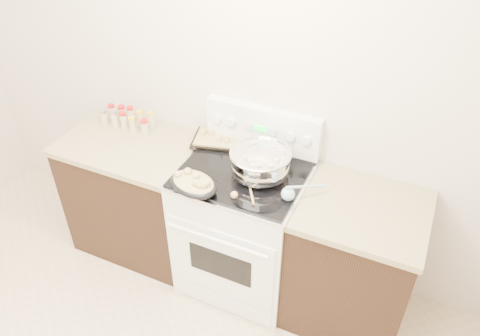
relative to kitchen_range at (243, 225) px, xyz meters
The scene contains 9 objects.
counter_left 0.83m from the kitchen_range, behind, with size 0.93×0.67×0.92m.
counter_right 0.73m from the kitchen_range, ahead, with size 0.73×0.67×0.92m.
kitchen_range is the anchor object (origin of this frame).
mixing_bowl 0.55m from the kitchen_range, ahead, with size 0.40×0.40×0.21m.
roasting_pan 0.61m from the kitchen_range, 122.68° to the right, with size 0.36×0.29×0.11m.
baking_sheet 0.59m from the kitchen_range, 140.18° to the left, with size 0.41×0.34×0.06m.
wooden_spoon 0.51m from the kitchen_range, 70.43° to the right, with size 0.16×0.24×0.04m.
blue_ladle 0.61m from the kitchen_range, 19.70° to the right, with size 0.21×0.21×0.10m.
spice_jars 1.09m from the kitchen_range, behind, with size 0.38×0.15×0.13m.
Camera 1 is at (1.27, -0.63, 2.65)m, focal length 35.00 mm.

